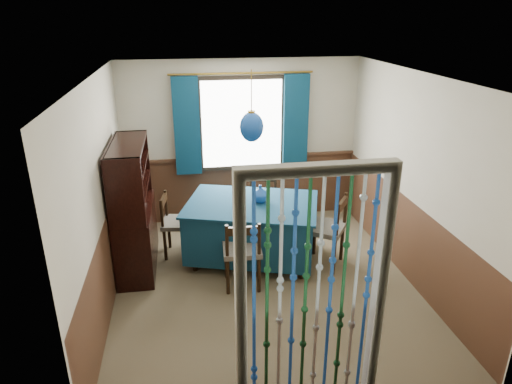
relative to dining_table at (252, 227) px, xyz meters
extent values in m
plane|color=brown|center=(0.05, -0.64, -0.47)|extent=(4.00, 4.00, 0.00)
plane|color=silver|center=(0.05, -0.64, 2.03)|extent=(4.00, 4.00, 0.00)
plane|color=beige|center=(0.05, 1.36, 0.78)|extent=(3.60, 0.00, 3.60)
plane|color=beige|center=(0.05, -2.64, 0.78)|extent=(3.60, 0.00, 3.60)
plane|color=beige|center=(-1.75, -0.64, 0.78)|extent=(0.00, 4.00, 4.00)
plane|color=beige|center=(1.85, -0.64, 0.78)|extent=(0.00, 4.00, 4.00)
plane|color=#4A2D1C|center=(0.05, 1.34, 0.03)|extent=(3.60, 0.00, 3.60)
plane|color=#4A2D1C|center=(0.05, -2.63, 0.03)|extent=(3.60, 0.00, 3.60)
plane|color=#4A2D1C|center=(-1.73, -0.64, 0.03)|extent=(0.00, 4.00, 4.00)
plane|color=#4A2D1C|center=(1.84, -0.64, 0.03)|extent=(0.00, 4.00, 4.00)
cube|color=black|center=(0.05, 1.31, 1.08)|extent=(1.32, 0.12, 1.42)
cube|color=#0E3249|center=(0.00, 0.00, -0.02)|extent=(1.87, 1.53, 0.66)
cube|color=#0E3249|center=(0.00, 0.00, 0.33)|extent=(1.95, 1.61, 0.03)
cylinder|color=black|center=(-0.77, -0.20, -0.40)|extent=(0.07, 0.07, 0.14)
cylinder|color=black|center=(0.52, -0.60, -0.40)|extent=(0.07, 0.07, 0.14)
cylinder|color=black|center=(-0.52, 0.60, -0.40)|extent=(0.07, 0.07, 0.14)
cylinder|color=black|center=(0.77, 0.20, -0.40)|extent=(0.07, 0.07, 0.14)
cylinder|color=black|center=(-0.41, -0.79, -0.24)|extent=(0.04, 0.04, 0.46)
cylinder|color=black|center=(-0.04, -0.81, -0.24)|extent=(0.04, 0.04, 0.46)
cylinder|color=black|center=(-0.39, -0.45, -0.24)|extent=(0.04, 0.04, 0.46)
cylinder|color=black|center=(-0.02, -0.47, -0.24)|extent=(0.04, 0.04, 0.46)
cube|color=#5B5549|center=(-0.22, -0.63, 0.02)|extent=(0.47, 0.45, 0.06)
cube|color=black|center=(-0.23, -0.81, 0.36)|extent=(0.39, 0.06, 0.10)
cylinder|color=black|center=(-0.41, -0.80, 0.22)|extent=(0.04, 0.04, 0.45)
cylinder|color=black|center=(-0.04, -0.82, 0.22)|extent=(0.04, 0.04, 0.45)
cylinder|color=black|center=(0.48, 0.80, -0.23)|extent=(0.05, 0.05, 0.46)
cylinder|color=black|center=(0.13, 0.93, -0.23)|extent=(0.05, 0.05, 0.46)
cylinder|color=black|center=(0.36, 0.47, -0.23)|extent=(0.05, 0.05, 0.46)
cylinder|color=black|center=(0.01, 0.60, -0.23)|extent=(0.05, 0.05, 0.46)
cube|color=#5B5549|center=(0.24, 0.70, 0.03)|extent=(0.57, 0.56, 0.06)
cube|color=black|center=(0.31, 0.87, 0.37)|extent=(0.38, 0.17, 0.10)
cylinder|color=black|center=(0.48, 0.81, 0.22)|extent=(0.04, 0.04, 0.45)
cylinder|color=black|center=(0.13, 0.94, 0.22)|extent=(0.04, 0.04, 0.45)
cylinder|color=black|center=(-1.10, 0.48, -0.24)|extent=(0.04, 0.04, 0.44)
cylinder|color=black|center=(-1.15, 0.13, -0.24)|extent=(0.04, 0.04, 0.44)
cylinder|color=black|center=(-0.78, 0.43, -0.24)|extent=(0.04, 0.04, 0.44)
cylinder|color=black|center=(-0.82, 0.09, -0.24)|extent=(0.04, 0.04, 0.44)
cube|color=#5B5549|center=(-0.96, 0.28, 0.01)|extent=(0.47, 0.48, 0.06)
cube|color=black|center=(-1.14, 0.31, 0.33)|extent=(0.09, 0.37, 0.10)
cylinder|color=black|center=(-1.11, 0.48, 0.19)|extent=(0.04, 0.04, 0.43)
cylinder|color=black|center=(-1.16, 0.13, 0.19)|extent=(0.04, 0.04, 0.43)
cylinder|color=black|center=(0.96, -0.58, -0.22)|extent=(0.05, 0.05, 0.49)
cylinder|color=black|center=(1.18, -0.24, -0.22)|extent=(0.05, 0.05, 0.49)
cylinder|color=black|center=(0.64, -0.37, -0.22)|extent=(0.05, 0.05, 0.49)
cylinder|color=black|center=(0.86, -0.03, -0.22)|extent=(0.05, 0.05, 0.49)
cube|color=#5B5549|center=(0.91, -0.30, 0.06)|extent=(0.65, 0.66, 0.07)
cube|color=black|center=(1.08, -0.42, 0.42)|extent=(0.27, 0.37, 0.11)
cylinder|color=black|center=(0.96, -0.58, 0.27)|extent=(0.04, 0.04, 0.48)
cylinder|color=black|center=(1.19, -0.25, 0.27)|extent=(0.04, 0.04, 0.48)
cube|color=black|center=(-1.50, 0.06, -0.05)|extent=(0.44, 1.27, 0.83)
cube|color=black|center=(-1.50, -0.55, 0.78)|extent=(0.39, 0.05, 0.83)
cube|color=black|center=(-1.50, 0.66, 0.78)|extent=(0.39, 0.05, 0.83)
cube|color=black|center=(-1.50, 0.06, 1.18)|extent=(0.39, 1.27, 0.04)
cube|color=black|center=(-1.70, 0.06, 0.78)|extent=(0.03, 1.25, 0.83)
cube|color=black|center=(-1.47, 0.06, 0.66)|extent=(0.34, 1.19, 0.02)
cube|color=black|center=(-1.47, 0.06, 0.93)|extent=(0.34, 1.19, 0.02)
cylinder|color=olive|center=(0.00, 0.00, 1.69)|extent=(0.01, 0.01, 0.68)
ellipsoid|color=navy|center=(0.00, 0.00, 1.35)|extent=(0.30, 0.30, 0.36)
cylinder|color=olive|center=(0.00, 0.00, 1.53)|extent=(0.09, 0.09, 0.03)
imported|color=navy|center=(0.11, 0.03, 0.45)|extent=(0.26, 0.26, 0.21)
imported|color=beige|center=(-1.45, -0.18, 0.70)|extent=(0.25, 0.25, 0.06)
imported|color=beige|center=(-1.45, 0.29, 0.47)|extent=(0.25, 0.25, 0.20)
camera|label=1|loc=(-0.83, -5.38, 2.67)|focal=32.00mm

